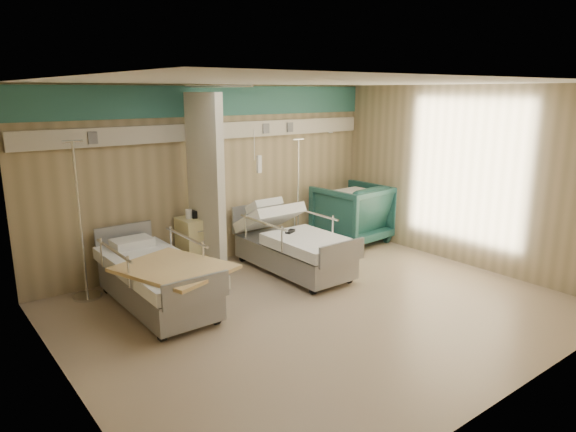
% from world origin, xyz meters
% --- Properties ---
extents(ground, '(6.00, 5.00, 0.00)m').
position_xyz_m(ground, '(0.00, 0.00, 0.00)').
color(ground, gray).
rests_on(ground, ground).
extents(room_walls, '(6.04, 5.04, 2.82)m').
position_xyz_m(room_walls, '(-0.03, 0.25, 1.86)').
color(room_walls, tan).
rests_on(room_walls, ground).
extents(bed_right, '(1.00, 2.16, 0.63)m').
position_xyz_m(bed_right, '(0.60, 1.30, 0.32)').
color(bed_right, white).
rests_on(bed_right, ground).
extents(bed_left, '(1.00, 2.16, 0.63)m').
position_xyz_m(bed_left, '(-1.60, 1.30, 0.32)').
color(bed_left, white).
rests_on(bed_left, ground).
extents(bedside_cabinet, '(0.50, 0.48, 0.85)m').
position_xyz_m(bedside_cabinet, '(-0.55, 2.20, 0.42)').
color(bedside_cabinet, beige).
rests_on(bedside_cabinet, ground).
extents(visitor_armchair, '(1.21, 1.24, 1.07)m').
position_xyz_m(visitor_armchair, '(2.45, 1.90, 0.53)').
color(visitor_armchair, '#21524D').
rests_on(visitor_armchair, ground).
extents(waffle_blanket, '(0.66, 0.59, 0.07)m').
position_xyz_m(waffle_blanket, '(2.45, 1.87, 1.10)').
color(waffle_blanket, white).
rests_on(waffle_blanket, visitor_armchair).
extents(iv_stand_right, '(0.34, 0.34, 1.93)m').
position_xyz_m(iv_stand_right, '(1.41, 2.19, 0.39)').
color(iv_stand_right, silver).
rests_on(iv_stand_right, ground).
extents(iv_stand_left, '(0.38, 0.38, 2.10)m').
position_xyz_m(iv_stand_left, '(-2.22, 2.19, 0.43)').
color(iv_stand_left, silver).
rests_on(iv_stand_left, ground).
extents(call_remote, '(0.19, 0.15, 0.04)m').
position_xyz_m(call_remote, '(0.54, 1.29, 0.65)').
color(call_remote, black).
rests_on(call_remote, bed_right).
extents(tan_blanket, '(1.35, 1.51, 0.04)m').
position_xyz_m(tan_blanket, '(-1.56, 0.84, 0.65)').
color(tan_blanket, '#D8B66F').
rests_on(tan_blanket, bed_left).
extents(toiletry_bag, '(0.24, 0.19, 0.11)m').
position_xyz_m(toiletry_bag, '(-0.51, 2.18, 0.91)').
color(toiletry_bag, black).
rests_on(toiletry_bag, bedside_cabinet).
extents(white_cup, '(0.12, 0.12, 0.14)m').
position_xyz_m(white_cup, '(-0.65, 2.22, 0.92)').
color(white_cup, white).
rests_on(white_cup, bedside_cabinet).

